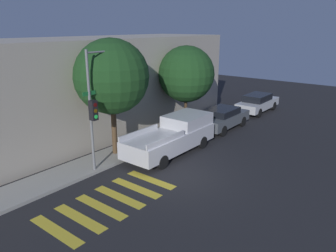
# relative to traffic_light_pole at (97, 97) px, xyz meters

# --- Properties ---
(ground_plane) EXTENTS (60.00, 60.00, 0.00)m
(ground_plane) POSITION_rel_traffic_light_pole_xyz_m (1.64, -3.37, -3.60)
(ground_plane) COLOR black
(sidewalk) EXTENTS (26.00, 1.94, 0.14)m
(sidewalk) POSITION_rel_traffic_light_pole_xyz_m (1.64, 0.80, -3.53)
(sidewalk) COLOR gray
(sidewalk) RESTS_ON ground
(building_row) EXTENTS (26.00, 6.00, 5.95)m
(building_row) POSITION_rel_traffic_light_pole_xyz_m (1.64, 5.17, -0.62)
(building_row) COLOR #A89E8E
(building_row) RESTS_ON ground
(crosswalk) EXTENTS (5.33, 2.60, 0.00)m
(crosswalk) POSITION_rel_traffic_light_pole_xyz_m (-1.77, -2.57, -3.60)
(crosswalk) COLOR gold
(crosswalk) RESTS_ON ground
(traffic_light_pole) EXTENTS (2.07, 0.56, 5.69)m
(traffic_light_pole) POSITION_rel_traffic_light_pole_xyz_m (0.00, 0.00, 0.00)
(traffic_light_pole) COLOR slate
(traffic_light_pole) RESTS_ON ground
(pickup_truck) EXTENTS (5.74, 2.09, 1.87)m
(pickup_truck) POSITION_rel_traffic_light_pole_xyz_m (4.05, -1.27, -2.65)
(pickup_truck) COLOR #BCBCC1
(pickup_truck) RESTS_ON ground
(sedan_near_corner) EXTENTS (4.39, 1.86, 1.44)m
(sedan_near_corner) POSITION_rel_traffic_light_pole_xyz_m (9.40, -1.27, -2.82)
(sedan_near_corner) COLOR #4C5156
(sedan_near_corner) RESTS_ON ground
(sedan_middle) EXTENTS (4.67, 1.75, 1.46)m
(sedan_middle) POSITION_rel_traffic_light_pole_xyz_m (15.06, -1.27, -2.82)
(sedan_middle) COLOR #B7BABF
(sedan_middle) RESTS_ON ground
(tree_near_corner) EXTENTS (3.78, 3.78, 6.12)m
(tree_near_corner) POSITION_rel_traffic_light_pole_xyz_m (1.70, 0.86, 0.61)
(tree_near_corner) COLOR #4C3823
(tree_near_corner) RESTS_ON ground
(tree_midblock) EXTENTS (3.67, 3.67, 5.47)m
(tree_midblock) POSITION_rel_traffic_light_pole_xyz_m (8.16, 0.86, 0.03)
(tree_midblock) COLOR #42301E
(tree_midblock) RESTS_ON ground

